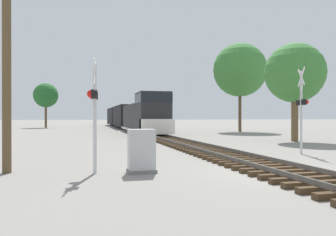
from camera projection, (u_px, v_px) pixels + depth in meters
The scene contains 10 objects.
ground_plane at pixel (280, 173), 10.82m from camera, with size 400.00×400.00×0.00m, color gray.
rail_track_bed at pixel (280, 169), 10.81m from camera, with size 2.60×160.00×0.31m.
freight_train at pixel (126, 117), 51.80m from camera, with size 2.96×48.64×4.20m.
crossing_signal_near at pixel (94, 103), 10.76m from camera, with size 0.38×1.01×3.77m.
crossing_signal_far at pixel (302, 105), 16.43m from camera, with size 0.55×1.01×4.34m.
relay_cabinet at pixel (141, 151), 10.90m from camera, with size 0.95×0.65×1.46m.
utility_pole at pixel (7, 42), 10.85m from camera, with size 1.80×0.29×8.44m.
tree_far_right at pixel (295, 73), 24.87m from camera, with size 4.52×4.52×7.47m.
tree_mid_background at pixel (240, 70), 41.29m from camera, with size 6.73×6.73×11.15m.
tree_deep_background at pixel (46, 95), 56.24m from camera, with size 4.16×4.16×7.65m.
Camera 1 is at (-6.25, -9.57, 1.87)m, focal length 35.00 mm.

